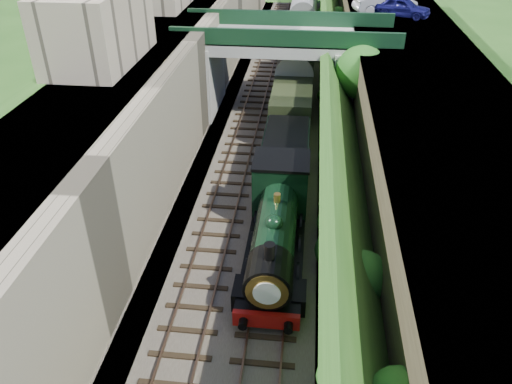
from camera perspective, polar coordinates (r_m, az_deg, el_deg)
name	(u,v)px	position (r m, az deg, el deg)	size (l,w,h in m)	color
ground	(233,353)	(20.74, -2.59, -17.86)	(160.00, 160.00, 0.00)	#1E4714
trackbed	(274,133)	(36.76, 2.08, 6.74)	(10.00, 90.00, 0.20)	#473F38
retaining_wall	(197,86)	(36.22, -6.71, 11.98)	(1.00, 90.00, 7.00)	#756B56
street_plateau_left	(149,84)	(37.14, -12.11, 12.01)	(6.00, 90.00, 7.00)	#262628
street_plateau_right	(414,99)	(36.20, 17.58, 10.05)	(8.00, 90.00, 6.25)	#262628
embankment_slope	(344,103)	(36.25, 9.98, 10.04)	(4.43, 90.00, 6.36)	#1E4714
track_left	(247,130)	(36.88, -1.04, 7.10)	(2.50, 90.00, 0.20)	black
track_right	(291,132)	(36.64, 3.96, 6.85)	(2.50, 90.00, 0.20)	black
road_bridge	(292,63)	(38.98, 4.11, 14.48)	(16.00, 6.40, 7.25)	gray
building_near	(98,25)	(30.39, -17.66, 17.69)	(4.00, 8.00, 4.00)	gray
tree	(363,74)	(35.53, 12.08, 13.06)	(3.60, 3.80, 6.60)	black
car_blue	(402,7)	(44.93, 16.39, 19.62)	(1.81, 4.49, 1.53)	#131353
car_silver	(385,2)	(45.97, 14.56, 20.25)	(1.82, 5.22, 1.72)	#BABABF
locomotive	(276,228)	(23.64, 2.32, -4.13)	(3.10, 10.22, 3.83)	black
tender	(285,159)	(30.01, 3.39, 3.75)	(2.70, 6.00, 3.05)	black
coach_front	(295,81)	(41.38, 4.49, 12.56)	(2.90, 18.00, 3.70)	black
coach_middle	(303,24)	(59.42, 5.35, 18.60)	(2.90, 18.00, 3.70)	black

